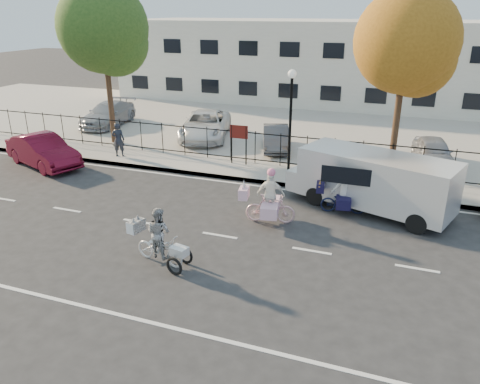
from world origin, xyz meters
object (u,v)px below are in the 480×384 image
at_px(pedestrian, 118,140).
at_px(red_sedan, 43,151).
at_px(zebra_trike, 159,242).
at_px(unicorn_bike, 270,203).
at_px(lot_car_b, 205,125).
at_px(lot_car_d, 433,152).
at_px(bull_bike, 343,195).
at_px(lot_car_c, 276,138).
at_px(white_van, 373,180).
at_px(lamppost, 291,103).
at_px(lot_car_a, 108,114).

bearing_deg(pedestrian, red_sedan, 18.08).
bearing_deg(zebra_trike, unicorn_bike, -18.69).
height_order(zebra_trike, red_sedan, zebra_trike).
bearing_deg(lot_car_b, lot_car_d, -19.41).
relative_size(bull_bike, lot_car_d, 0.50).
height_order(red_sedan, lot_car_b, lot_car_b).
bearing_deg(lot_car_c, pedestrian, -169.21).
relative_size(bull_bike, white_van, 0.29).
height_order(zebra_trike, lot_car_c, zebra_trike).
xyz_separation_m(white_van, lot_car_d, (2.15, 5.86, -0.38)).
xyz_separation_m(bull_bike, pedestrian, (-11.09, 2.75, 0.30)).
xyz_separation_m(zebra_trike, bull_bike, (4.35, 5.35, 0.00)).
height_order(white_van, pedestrian, white_van).
distance_m(lot_car_c, lot_car_d, 7.40).
distance_m(lot_car_b, lot_car_c, 4.32).
xyz_separation_m(zebra_trike, pedestrian, (-6.74, 8.10, 0.31)).
relative_size(white_van, pedestrian, 3.87).
xyz_separation_m(lot_car_b, lot_car_c, (4.24, -0.81, -0.13)).
bearing_deg(lamppost, red_sedan, -164.72).
height_order(unicorn_bike, lot_car_a, unicorn_bike).
relative_size(white_van, lot_car_d, 1.73).
distance_m(pedestrian, lot_car_c, 7.73).
xyz_separation_m(lot_car_b, lot_car_d, (11.63, -0.84, -0.10)).
height_order(bull_bike, lot_car_d, bull_bike).
distance_m(lamppost, unicorn_bike, 5.83).
distance_m(red_sedan, lot_car_a, 7.62).
xyz_separation_m(pedestrian, lot_car_c, (6.76, 3.74, -0.23)).
height_order(lamppost, pedestrian, lamppost).
bearing_deg(pedestrian, bull_bike, 145.80).
bearing_deg(red_sedan, bull_bike, -71.54).
height_order(bull_bike, lot_car_c, bull_bike).
relative_size(pedestrian, lot_car_c, 0.46).
distance_m(unicorn_bike, bull_bike, 2.77).
height_order(lot_car_b, lot_car_d, lot_car_b).
distance_m(lamppost, lot_car_b, 7.12).
bearing_deg(lot_car_c, lamppost, -81.83).
height_order(lamppost, lot_car_b, lamppost).
bearing_deg(lot_car_b, unicorn_bike, -69.95).
xyz_separation_m(zebra_trike, white_van, (5.27, 5.96, 0.49)).
height_order(pedestrian, lot_car_a, pedestrian).
height_order(unicorn_bike, bull_bike, unicorn_bike).
xyz_separation_m(unicorn_bike, white_van, (3.12, 2.28, 0.43)).
relative_size(zebra_trike, unicorn_bike, 1.01).
distance_m(lot_car_a, lot_car_c, 11.17).
bearing_deg(lot_car_c, zebra_trike, -108.26).
bearing_deg(bull_bike, unicorn_bike, 118.56).
height_order(lot_car_c, lot_car_d, lot_car_d).
xyz_separation_m(white_van, pedestrian, (-12.01, 2.15, -0.18)).
bearing_deg(zebra_trike, lot_car_b, 29.95).
xyz_separation_m(pedestrian, lot_car_b, (2.52, 4.55, -0.09)).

